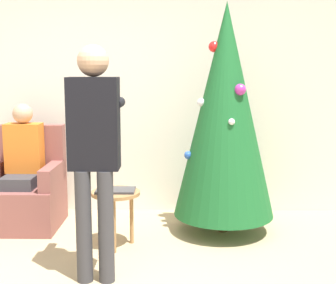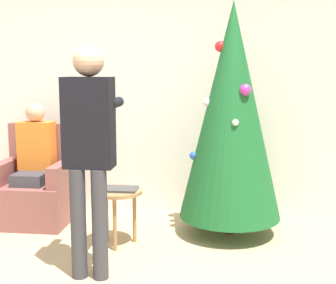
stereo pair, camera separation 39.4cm
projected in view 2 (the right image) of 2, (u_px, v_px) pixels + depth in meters
wall_back at (139, 91)px, 5.19m from camera, size 8.00×0.06×2.70m
christmas_tree at (231, 112)px, 4.41m from camera, size 0.97×0.97×2.22m
armchair at (37, 189)px, 4.92m from camera, size 0.73×0.71×1.01m
person_seated at (34, 158)px, 4.83m from camera, size 0.36×0.46×1.25m
person_standing at (89, 141)px, 3.50m from camera, size 0.39×0.57×1.77m
side_stool at (118, 198)px, 4.23m from camera, size 0.44×0.44×0.51m
laptop at (118, 189)px, 4.22m from camera, size 0.35×0.22×0.02m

